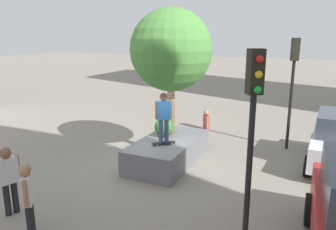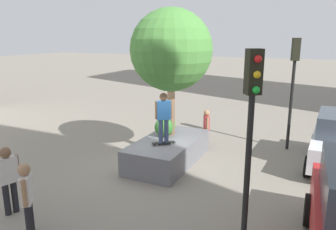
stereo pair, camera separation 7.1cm
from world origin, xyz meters
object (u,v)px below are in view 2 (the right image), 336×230
Objects in this scene: passerby_with_bag at (8,176)px; skateboard at (164,143)px; traffic_light_corner at (251,119)px; pedestrian_crossing at (27,195)px; planter_ledge at (168,151)px; plaza_tree at (171,50)px; traffic_light_median at (293,75)px; bystander_watching at (206,126)px; skateboarder at (164,114)px.

skateboard is at bearing 152.13° from passerby_with_bag.
traffic_light_corner is 2.36× the size of passerby_with_bag.
pedestrian_crossing is at bearing -12.40° from skateboard.
plaza_tree is (-0.65, -0.18, 3.52)m from planter_ledge.
traffic_light_corner is 7.22m from traffic_light_median.
traffic_light_median is at bearing 125.00° from plaza_tree.
traffic_light_median is at bearing 151.73° from pedestrian_crossing.
plaza_tree is 2.94× the size of bystander_watching.
bystander_watching reaches higher than skateboard.
skateboarder reaches higher than planter_ledge.
planter_ledge is 2.07× the size of pedestrian_crossing.
skateboard is 0.17× the size of traffic_light_median.
traffic_light_median is (-2.74, 3.91, -0.96)m from plaza_tree.
skateboarder is at bearing 167.60° from pedestrian_crossing.
planter_ledge is at bearing -137.06° from traffic_light_corner.
traffic_light_corner is at bearing 108.46° from pedestrian_crossing.
skateboarder is 4.93m from passerby_with_bag.
bystander_watching is (-6.02, -2.87, -2.00)m from traffic_light_corner.
plaza_tree is at bearing 160.03° from passerby_with_bag.
bystander_watching is (-2.74, 0.60, -0.02)m from skateboard.
bystander_watching is at bearing 150.63° from plaza_tree.
traffic_light_median reaches higher than skateboard.
bystander_watching is 0.89× the size of pedestrian_crossing.
plaza_tree is 6.52m from passerby_with_bag.
traffic_light_corner is 0.97× the size of traffic_light_median.
skateboard is 4.90m from pedestrian_crossing.
pedestrian_crossing is (5.33, -0.96, 0.58)m from planter_ledge.
plaza_tree is 3.53m from bystander_watching.
plaza_tree is 3.27m from skateboard.
plaza_tree is at bearing -55.00° from traffic_light_median.
planter_ledge is 1.59m from skateboarder.
passerby_with_bag reaches higher than bystander_watching.
bystander_watching is (-1.55, 0.87, -3.05)m from plaza_tree.
planter_ledge is at bearing 15.67° from plaza_tree.
pedestrian_crossing is at bearing 67.48° from passerby_with_bag.
traffic_light_median reaches higher than bystander_watching.
traffic_light_median is at bearing 178.63° from traffic_light_corner.
planter_ledge is at bearing -170.43° from skateboard.
plaza_tree reaches higher than bystander_watching.
bystander_watching is (-2.20, 0.69, 0.46)m from planter_ledge.
plaza_tree is at bearing -140.11° from traffic_light_corner.
skateboard is at bearing -42.76° from traffic_light_median.
plaza_tree reaches higher than pedestrian_crossing.
planter_ledge is 2.34× the size of bystander_watching.
pedestrian_crossing reaches higher than bystander_watching.
skateboard is 0.43× the size of skateboarder.
traffic_light_corner is at bearing 46.59° from skateboarder.
skateboard is at bearing -12.26° from bystander_watching.
traffic_light_corner reaches higher than passerby_with_bag.
passerby_with_bag is 1.15× the size of bystander_watching.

